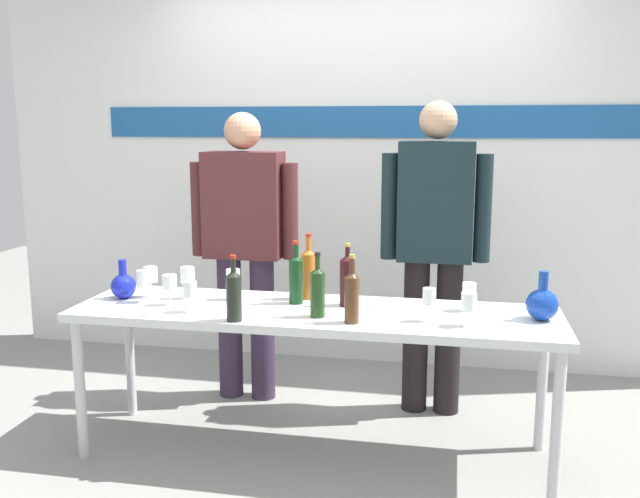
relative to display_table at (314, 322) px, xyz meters
The scene contains 22 objects.
ground_plane 0.67m from the display_table, ahead, with size 10.00×10.00×0.00m, color gray.
back_wall 1.67m from the display_table, 90.00° to the left, with size 4.92×0.11×3.00m.
display_table is the anchor object (origin of this frame).
decanter_blue_left 0.99m from the display_table, behind, with size 0.13×0.13×0.20m.
decanter_blue_right 1.04m from the display_table, ahead, with size 0.14×0.14×0.22m.
presenter_left 0.88m from the display_table, 130.05° to the left, with size 0.63×0.22×1.66m.
presenter_right 0.89m from the display_table, 49.95° to the left, with size 0.59×0.22×1.72m.
wine_bottle_0 0.44m from the display_table, 140.74° to the right, with size 0.07×0.07×0.30m.
wine_bottle_1 0.24m from the display_table, 138.42° to the left, with size 0.07×0.07×0.31m.
wine_bottle_2 0.29m from the display_table, 109.02° to the left, with size 0.07×0.07×0.33m.
wine_bottle_3 0.22m from the display_table, 70.66° to the right, with size 0.07×0.07×0.30m.
wine_bottle_4 0.33m from the display_table, 41.37° to the right, with size 0.06×0.06×0.31m.
wine_bottle_5 0.26m from the display_table, 34.99° to the left, with size 0.07×0.07×0.31m.
wine_glass_left_0 0.48m from the display_table, 166.00° to the left, with size 0.07×0.07×0.16m.
wine_glass_left_1 0.60m from the display_table, 164.31° to the right, with size 0.06×0.06×0.15m.
wine_glass_left_2 0.88m from the display_table, behind, with size 0.07×0.07×0.16m.
wine_glass_left_3 0.69m from the display_table, behind, with size 0.07×0.07×0.16m.
wine_glass_left_4 0.87m from the display_table, behind, with size 0.06×0.06×0.16m.
wine_glass_left_5 0.72m from the display_table, behind, with size 0.07×0.07×0.15m.
wine_glass_right_0 0.74m from the display_table, 10.95° to the right, with size 0.07×0.07×0.15m.
wine_glass_right_1 0.74m from the display_table, ahead, with size 0.07×0.07×0.13m.
wine_glass_right_2 0.57m from the display_table, ahead, with size 0.06×0.06×0.15m.
Camera 1 is at (0.64, -3.08, 1.59)m, focal length 38.55 mm.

